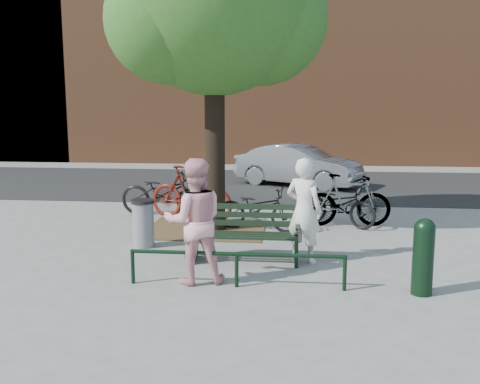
# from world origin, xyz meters

# --- Properties ---
(ground) EXTENTS (90.00, 90.00, 0.00)m
(ground) POSITION_xyz_m (0.00, 0.00, 0.00)
(ground) COLOR gray
(ground) RESTS_ON ground
(dirt_pit) EXTENTS (2.40, 2.00, 0.02)m
(dirt_pit) POSITION_xyz_m (-1.00, 2.20, 0.01)
(dirt_pit) COLOR brown
(dirt_pit) RESTS_ON ground
(road) EXTENTS (40.00, 7.00, 0.01)m
(road) POSITION_xyz_m (0.00, 8.50, 0.01)
(road) COLOR black
(road) RESTS_ON ground
(townhouse_row) EXTENTS (45.00, 4.00, 14.00)m
(townhouse_row) POSITION_xyz_m (0.17, 16.00, 6.25)
(townhouse_row) COLOR brown
(townhouse_row) RESTS_ON ground
(park_bench) EXTENTS (1.74, 0.54, 0.97)m
(park_bench) POSITION_xyz_m (-0.00, 0.08, 0.48)
(park_bench) COLOR black
(park_bench) RESTS_ON ground
(guard_railing) EXTENTS (3.06, 0.06, 0.51)m
(guard_railing) POSITION_xyz_m (0.00, -1.20, 0.40)
(guard_railing) COLOR black
(guard_railing) RESTS_ON ground
(street_tree) EXTENTS (4.20, 3.80, 6.50)m
(street_tree) POSITION_xyz_m (-0.75, 2.20, 4.42)
(street_tree) COLOR black
(street_tree) RESTS_ON ground
(person_left) EXTENTS (0.74, 0.65, 1.71)m
(person_left) POSITION_xyz_m (0.95, 0.15, 0.85)
(person_left) COLOR silver
(person_left) RESTS_ON ground
(person_right) EXTENTS (1.02, 0.88, 1.80)m
(person_right) POSITION_xyz_m (-0.62, -1.05, 0.90)
(person_right) COLOR pink
(person_right) RESTS_ON ground
(bollard) EXTENTS (0.28, 0.28, 1.05)m
(bollard) POSITION_xyz_m (2.53, -1.24, 0.56)
(bollard) COLOR black
(bollard) RESTS_ON ground
(litter_bin) EXTENTS (0.42, 0.42, 0.86)m
(litter_bin) POSITION_xyz_m (-1.90, 0.77, 0.44)
(litter_bin) COLOR gray
(litter_bin) RESTS_ON ground
(bicycle_a) EXTENTS (2.11, 0.97, 1.07)m
(bicycle_a) POSITION_xyz_m (-2.20, 3.45, 0.54)
(bicycle_a) COLOR black
(bicycle_a) RESTS_ON ground
(bicycle_b) EXTENTS (2.09, 1.17, 1.21)m
(bicycle_b) POSITION_xyz_m (-1.47, 3.06, 0.61)
(bicycle_b) COLOR #53150B
(bicycle_b) RESTS_ON ground
(bicycle_c) EXTENTS (1.83, 1.01, 0.91)m
(bicycle_c) POSITION_xyz_m (0.07, 2.21, 0.46)
(bicycle_c) COLOR black
(bicycle_c) RESTS_ON ground
(bicycle_d) EXTENTS (1.88, 0.65, 1.11)m
(bicycle_d) POSITION_xyz_m (1.90, 2.80, 0.55)
(bicycle_d) COLOR gray
(bicycle_d) RESTS_ON ground
(bicycle_e) EXTENTS (1.79, 1.50, 0.92)m
(bicycle_e) POSITION_xyz_m (1.73, 2.85, 0.46)
(bicycle_e) COLOR black
(bicycle_e) RESTS_ON ground
(parked_car) EXTENTS (4.16, 2.89, 1.30)m
(parked_car) POSITION_xyz_m (0.92, 8.30, 0.65)
(parked_car) COLOR gray
(parked_car) RESTS_ON ground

